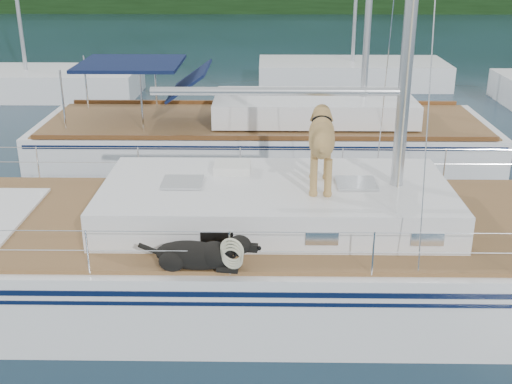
{
  "coord_description": "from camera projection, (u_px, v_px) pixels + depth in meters",
  "views": [
    {
      "loc": [
        0.64,
        -8.99,
        5.15
      ],
      "look_at": [
        0.5,
        0.2,
        1.6
      ],
      "focal_mm": 45.0,
      "sensor_mm": 36.0,
      "label": 1
    }
  ],
  "objects": [
    {
      "name": "shore_bank",
      "position": [
        258.0,
        4.0,
        53.13
      ],
      "size": [
        92.0,
        1.0,
        1.2
      ],
      "primitive_type": "cube",
      "color": "#595147",
      "rests_on": "ground"
    },
    {
      "name": "bg_boat_west",
      "position": [
        28.0,
        84.0,
        23.26
      ],
      "size": [
        8.0,
        3.0,
        11.65
      ],
      "color": "white",
      "rests_on": "ground"
    },
    {
      "name": "main_sailboat",
      "position": [
        230.0,
        251.0,
        10.0
      ],
      "size": [
        12.0,
        3.88,
        14.01
      ],
      "color": "white",
      "rests_on": "ground"
    },
    {
      "name": "bg_boat_center",
      "position": [
        352.0,
        74.0,
        24.96
      ],
      "size": [
        7.2,
        3.0,
        11.65
      ],
      "color": "white",
      "rests_on": "ground"
    },
    {
      "name": "neighbor_sailboat",
      "position": [
        269.0,
        140.0,
        15.94
      ],
      "size": [
        11.0,
        3.5,
        13.3
      ],
      "color": "white",
      "rests_on": "ground"
    },
    {
      "name": "ground",
      "position": [
        225.0,
        289.0,
        10.25
      ],
      "size": [
        120.0,
        120.0,
        0.0
      ],
      "primitive_type": "plane",
      "color": "black",
      "rests_on": "ground"
    }
  ]
}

